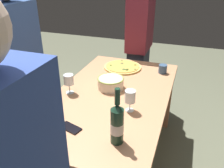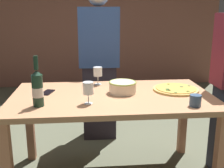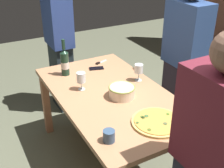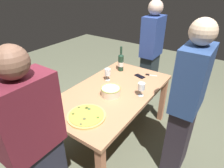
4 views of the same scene
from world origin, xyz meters
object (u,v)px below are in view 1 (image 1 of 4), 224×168
Objects in this scene: pizza_knife at (47,135)px; person_guest_left at (20,72)px; cell_phone at (70,128)px; wine_glass_by_bottle at (130,97)px; pizza at (123,67)px; serving_bowl at (111,83)px; wine_bottle at (117,123)px; dining_table at (112,103)px; wine_glass_near_pizza at (69,80)px; person_guest_right at (139,47)px; cup_amber at (163,69)px.

person_guest_left is (0.57, 0.64, 0.09)m from pizza_knife.
wine_glass_by_bottle is at bearing 154.01° from cell_phone.
serving_bowl reaches higher than pizza.
serving_bowl is 0.69m from wine_bottle.
wine_glass_by_bottle reaches higher than dining_table.
wine_glass_near_pizza and wine_glass_by_bottle have the same top height.
person_guest_right is (1.15, -0.80, -0.04)m from person_guest_left.
cell_phone is at bearing 174.64° from serving_bowl.
pizza is 2.61× the size of cell_phone.
person_guest_right is at bearing 50.79° from person_guest_left.
wine_glass_by_bottle is 1.12× the size of cell_phone.
person_guest_right is at bearing -5.35° from pizza_knife.
pizza is 0.23× the size of person_guest_left.
wine_bottle reaches higher than wine_glass_near_pizza.
wine_glass_by_bottle is at bearing -133.21° from dining_table.
serving_bowl is at bearing 22.78° from wine_bottle.
person_guest_left reaches higher than wine_glass_by_bottle.
pizza_knife is at bearing -7.29° from person_guest_right.
serving_bowl is 0.81m from person_guest_left.
person_guest_right reaches higher than wine_glass_near_pizza.
wine_glass_by_bottle reaches higher than cup_amber.
dining_table is 11.11× the size of cell_phone.
wine_glass_by_bottle is at bearing -11.25° from person_guest_left.
person_guest_right is (1.61, -0.06, 0.05)m from cell_phone.
pizza is at bearing 3.98° from serving_bowl.
wine_glass_by_bottle is at bearing -138.68° from serving_bowl.
person_guest_right reaches higher than cell_phone.
cup_amber is at bearing -88.39° from pizza.
cell_phone is 0.09× the size of person_guest_right.
pizza reaches higher than dining_table.
person_guest_left reaches higher than pizza_knife.
wine_glass_near_pizza is 0.93m from cup_amber.
wine_glass_near_pizza is 1.12× the size of cell_phone.
serving_bowl is 2.72× the size of cup_amber.
cup_amber is 0.58× the size of cell_phone.
wine_glass_near_pizza is 1.22m from person_guest_right.
pizza is 0.55m from person_guest_right.
dining_table is 9.92× the size of wine_glass_by_bottle.
pizza is 1.13m from wine_bottle.
serving_bowl is 1.57× the size of cell_phone.
wine_glass_near_pizza is (-0.19, 0.29, 0.06)m from serving_bowl.
cell_phone is (-1.06, 0.03, -0.01)m from pizza.
pizza_knife is (-0.09, 0.42, -0.13)m from wine_bottle.
person_guest_left is at bearing 48.38° from pizza_knife.
serving_bowl is (-0.45, -0.03, 0.04)m from pizza.
wine_glass_near_pizza is (-0.10, 0.33, 0.20)m from dining_table.
cup_amber is (0.75, -0.12, -0.07)m from wine_glass_by_bottle.
serving_bowl is 0.14× the size of person_guest_left.
pizza_knife is at bearing -165.81° from wine_glass_near_pizza.
person_guest_right is at bearing 34.29° from cup_amber.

